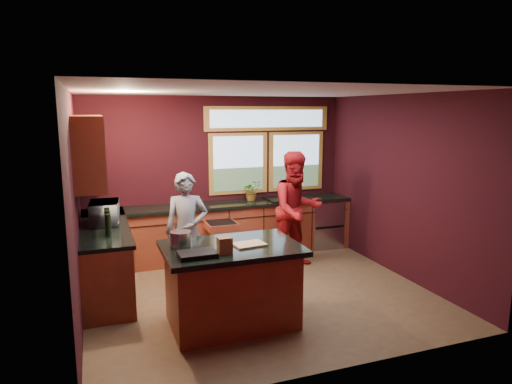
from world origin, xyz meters
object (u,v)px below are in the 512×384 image
island (232,284)px  stock_pot (181,239)px  person_grey (187,231)px  person_red (297,210)px  cutting_board (249,244)px

island → stock_pot: size_ratio=6.46×
person_grey → stock_pot: (-0.30, -1.16, 0.22)m
person_red → person_grey: bearing=-177.4°
person_grey → island: bearing=-67.4°
island → person_grey: 1.38m
person_red → stock_pot: (-2.10, -1.42, 0.11)m
person_red → cutting_board: 2.11m
island → cutting_board: (0.20, -0.05, 0.48)m
island → stock_pot: bearing=164.7°
person_grey → stock_pot: size_ratio=6.78×
person_grey → stock_pot: person_grey is taller
cutting_board → stock_pot: 0.78m
stock_pot → person_grey: bearing=75.6°
person_grey → person_red: size_ratio=0.88×
island → cutting_board: size_ratio=4.43×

